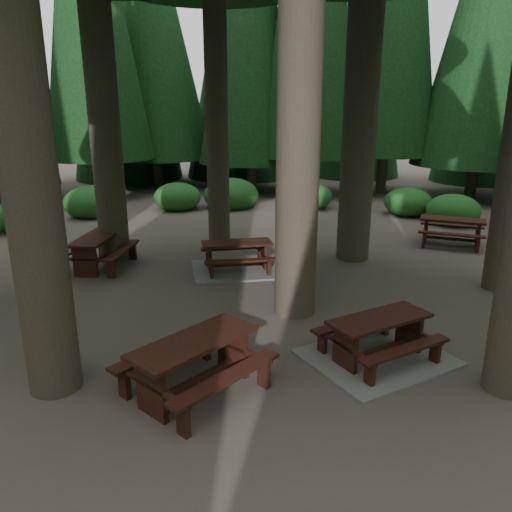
# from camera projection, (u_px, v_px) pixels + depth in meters

# --- Properties ---
(ground) EXTENTS (80.00, 80.00, 0.00)m
(ground) POSITION_uv_depth(u_px,v_px,m) (255.00, 314.00, 10.27)
(ground) COLOR #4D453E
(ground) RESTS_ON ground
(picnic_table_a) EXTENTS (2.94, 2.83, 0.77)m
(picnic_table_a) POSITION_uv_depth(u_px,v_px,m) (378.00, 345.00, 8.37)
(picnic_table_a) COLOR gray
(picnic_table_a) RESTS_ON ground
(picnic_table_b) EXTENTS (1.63, 2.01, 0.86)m
(picnic_table_b) POSITION_uv_depth(u_px,v_px,m) (97.00, 247.00, 13.07)
(picnic_table_b) COLOR black
(picnic_table_b) RESTS_ON ground
(picnic_table_c) EXTENTS (2.68, 2.40, 0.77)m
(picnic_table_c) POSITION_uv_depth(u_px,v_px,m) (237.00, 261.00, 12.91)
(picnic_table_c) COLOR gray
(picnic_table_c) RESTS_ON ground
(picnic_table_d) EXTENTS (2.24, 2.00, 0.82)m
(picnic_table_d) POSITION_uv_depth(u_px,v_px,m) (452.00, 227.00, 15.24)
(picnic_table_d) COLOR black
(picnic_table_d) RESTS_ON ground
(picnic_table_e) EXTENTS (2.47, 2.55, 0.86)m
(picnic_table_e) POSITION_uv_depth(u_px,v_px,m) (195.00, 358.00, 7.32)
(picnic_table_e) COLOR black
(picnic_table_e) RESTS_ON ground
(shrub_ring) EXTENTS (23.86, 24.64, 1.49)m
(shrub_ring) POSITION_uv_depth(u_px,v_px,m) (290.00, 284.00, 10.81)
(shrub_ring) COLOR #216223
(shrub_ring) RESTS_ON ground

